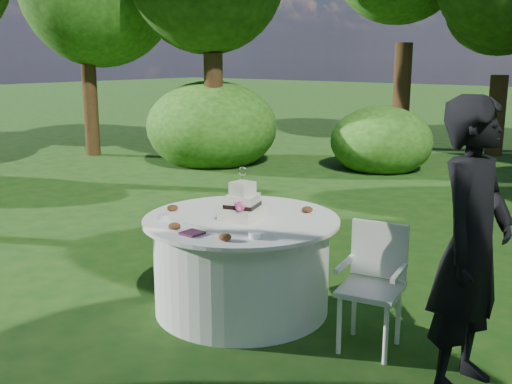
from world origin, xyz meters
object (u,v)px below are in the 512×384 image
at_px(table, 242,263).
at_px(guest, 472,247).
at_px(napkins, 192,233).
at_px(chair, 374,276).
at_px(cake, 242,205).

bearing_deg(table, guest, -0.82).
bearing_deg(napkins, table, 92.06).
distance_m(napkins, chair, 1.32).
bearing_deg(cake, chair, 6.88).
relative_size(napkins, guest, 0.08).
xyz_separation_m(guest, chair, (-0.70, 0.13, -0.39)).
bearing_deg(guest, cake, 92.97).
distance_m(table, cake, 0.50).
bearing_deg(chair, table, -174.79).
height_order(cake, chair, cake).
relative_size(napkins, chair, 0.16).
relative_size(cake, chair, 0.48).
xyz_separation_m(table, chair, (1.13, 0.10, 0.13)).
distance_m(guest, cake, 1.79).
relative_size(table, chair, 1.77).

